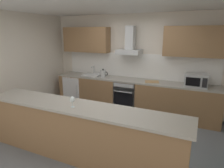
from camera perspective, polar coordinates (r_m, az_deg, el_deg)
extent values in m
cube|color=slate|center=(4.29, -1.69, -15.03)|extent=(5.98, 4.71, 0.02)
cube|color=white|center=(3.77, -2.01, 22.22)|extent=(5.98, 4.71, 0.02)
cube|color=silver|center=(5.57, 7.06, 6.10)|extent=(5.98, 0.12, 2.60)
cube|color=silver|center=(5.44, -26.69, 4.47)|extent=(0.12, 4.71, 2.60)
cube|color=white|center=(5.51, 6.81, 5.28)|extent=(4.23, 0.02, 0.66)
cube|color=olive|center=(5.41, 5.53, -3.57)|extent=(4.38, 0.60, 0.86)
cube|color=#9E998E|center=(5.29, 5.65, 1.07)|extent=(4.38, 0.60, 0.04)
cube|color=olive|center=(3.50, -9.48, -13.75)|extent=(3.52, 0.52, 0.91)
cube|color=#9E998E|center=(3.31, -9.82, -6.46)|extent=(3.62, 0.64, 0.04)
cube|color=olive|center=(5.92, -7.37, 12.52)|extent=(1.40, 0.32, 0.70)
cube|color=olive|center=(5.03, 22.79, 11.20)|extent=(1.40, 0.32, 0.70)
cube|color=slate|center=(5.42, 4.39, -3.19)|extent=(0.60, 0.56, 0.80)
cube|color=black|center=(5.18, 3.24, -4.76)|extent=(0.50, 0.02, 0.48)
cube|color=#B7BABC|center=(5.06, 3.31, -0.44)|extent=(0.54, 0.02, 0.09)
cylinder|color=#B7BABC|center=(5.08, 3.14, -2.31)|extent=(0.49, 0.02, 0.02)
cube|color=white|center=(6.18, -10.21, -1.49)|extent=(0.58, 0.56, 0.85)
cube|color=silver|center=(5.96, -11.80, -2.18)|extent=(0.55, 0.02, 0.80)
cylinder|color=#B7BABC|center=(5.80, -10.18, -2.10)|extent=(0.02, 0.02, 0.38)
cube|color=#B7BABC|center=(4.93, 23.04, 1.00)|extent=(0.50, 0.36, 0.30)
cube|color=black|center=(4.75, 22.23, 0.59)|extent=(0.30, 0.02, 0.19)
cube|color=black|center=(4.75, 25.11, 0.29)|extent=(0.10, 0.01, 0.21)
cube|color=silver|center=(5.76, -5.81, 2.60)|extent=(0.50, 0.40, 0.04)
cylinder|color=#B7BABC|center=(5.85, -5.20, 3.87)|extent=(0.03, 0.03, 0.26)
cylinder|color=#B7BABC|center=(5.76, -5.63, 4.91)|extent=(0.03, 0.16, 0.03)
cylinder|color=#B7BABC|center=(5.53, -2.58, 2.98)|extent=(0.15, 0.15, 0.20)
sphere|color=black|center=(5.51, -2.59, 4.12)|extent=(0.06, 0.06, 0.06)
cone|color=#B7BABC|center=(5.57, -3.50, 3.46)|extent=(0.09, 0.04, 0.07)
torus|color=black|center=(5.49, -1.74, 3.00)|extent=(0.11, 0.02, 0.11)
cube|color=#B7BABC|center=(5.28, 5.02, 9.20)|extent=(0.62, 0.45, 0.12)
cube|color=#B7BABC|center=(5.31, 5.30, 13.11)|extent=(0.22, 0.22, 0.60)
cylinder|color=silver|center=(3.25, -11.24, -6.45)|extent=(0.07, 0.07, 0.01)
cylinder|color=silver|center=(3.24, -11.28, -5.66)|extent=(0.01, 0.01, 0.09)
ellipsoid|color=silver|center=(3.21, -11.35, -4.33)|extent=(0.08, 0.08, 0.10)
cube|color=tan|center=(5.09, 11.40, 0.66)|extent=(0.39, 0.31, 0.02)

